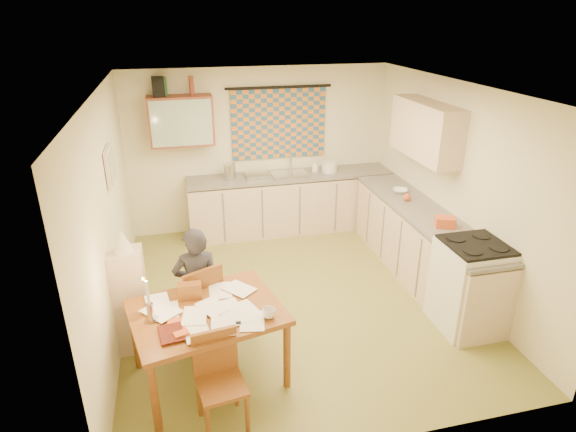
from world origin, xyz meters
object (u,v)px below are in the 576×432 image
object	(u,v)px
dining_table	(209,344)
chair_far	(198,318)
person	(198,287)
counter_back	(295,203)
shelf_stand	(131,301)
stove	(470,285)
counter_right	(421,245)

from	to	relation	value
dining_table	chair_far	world-z (taller)	chair_far
person	chair_far	bearing A→B (deg)	24.25
counter_back	shelf_stand	size ratio (longest dim) A/B	2.94
dining_table	person	bearing A→B (deg)	82.22
stove	person	distance (m)	2.91
chair_far	person	distance (m)	0.36
shelf_stand	stove	bearing A→B (deg)	-7.19
chair_far	counter_right	bearing A→B (deg)	168.43
chair_far	person	size ratio (longest dim) A/B	0.72
person	shelf_stand	xyz separation A→B (m)	(-0.66, 0.06, -0.09)
stove	chair_far	world-z (taller)	stove
dining_table	chair_far	distance (m)	0.57
shelf_stand	dining_table	bearing A→B (deg)	-41.30
dining_table	person	size ratio (longest dim) A/B	1.14
stove	shelf_stand	bearing A→B (deg)	172.81
shelf_stand	counter_back	bearing A→B (deg)	46.81
person	shelf_stand	size ratio (longest dim) A/B	1.17
counter_right	shelf_stand	distance (m)	3.60
counter_back	counter_right	distance (m)	2.20
dining_table	shelf_stand	xyz separation A→B (m)	(-0.71, 0.62, 0.18)
counter_right	counter_back	bearing A→B (deg)	123.37
counter_back	dining_table	xyz separation A→B (m)	(-1.62, -3.11, -0.07)
dining_table	shelf_stand	world-z (taller)	shelf_stand
dining_table	chair_far	bearing A→B (deg)	84.33
counter_right	chair_far	distance (m)	2.99
dining_table	shelf_stand	bearing A→B (deg)	126.17
chair_far	shelf_stand	bearing A→B (deg)	-31.15
person	counter_back	bearing A→B (deg)	-123.99
chair_far	counter_back	bearing A→B (deg)	-148.84
shelf_stand	chair_far	bearing A→B (deg)	-5.83
stove	chair_far	bearing A→B (deg)	172.51
stove	dining_table	distance (m)	2.84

